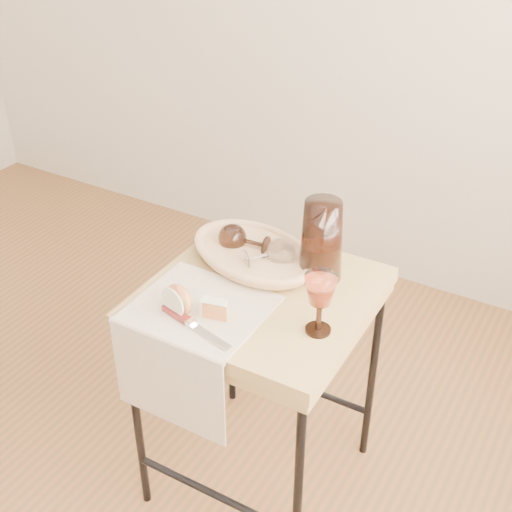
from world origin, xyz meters
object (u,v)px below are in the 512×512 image
Objects in this scene: tea_towel at (200,308)px; goblet_lying_b at (266,255)px; apple_half at (179,299)px; table_knife at (193,324)px; wine_goblet at (320,304)px; side_table at (259,391)px; pitcher at (322,240)px; goblet_lying_a at (247,241)px; bread_basket at (253,256)px.

goblet_lying_b reaches higher than tea_towel.
table_knife is (0.07, -0.04, -0.03)m from apple_half.
table_knife is at bearing -150.96° from wine_goblet.
goblet_lying_b is 0.58× the size of table_knife.
side_table is at bearing 88.51° from table_knife.
pitcher is (0.14, 0.06, 0.06)m from goblet_lying_b.
wine_goblet is (0.30, 0.07, 0.08)m from tea_towel.
wine_goblet is at bearing 13.13° from tea_towel.
wine_goblet is (0.24, -0.16, 0.03)m from goblet_lying_b.
pitcher is (0.22, 0.02, 0.06)m from goblet_lying_a.
goblet_lying_a is at bearing 148.35° from wine_goblet.
wine_goblet is at bearing -42.87° from pitcher.
table_knife is (0.03, -0.08, 0.01)m from tea_towel.
pitcher reaches higher than goblet_lying_b.
goblet_lying_a reaches higher than table_knife.
goblet_lying_b reaches higher than bread_basket.
pitcher is at bearing 68.37° from apple_half.
wine_goblet is at bearing 42.21° from table_knife.
wine_goblet reaches higher than goblet_lying_a.
apple_half reaches higher than table_knife.
goblet_lying_a is 1.00× the size of goblet_lying_b.
wine_goblet is 1.91× the size of apple_half.
bread_basket reaches higher than tea_towel.
bread_basket is 0.05m from goblet_lying_a.
side_table is 0.51m from pitcher.
pitcher is 0.41m from table_knife.
tea_towel is 0.32m from wine_goblet.
wine_goblet reaches higher than table_knife.
pitcher is (0.19, 0.03, 0.09)m from bread_basket.
side_table is 0.45m from goblet_lying_a.
apple_half is (-0.01, -0.31, -0.01)m from goblet_lying_a.
bread_basket is 2.15× the size of wine_goblet.
goblet_lying_b is at bearing 84.48° from apple_half.
tea_towel is at bearing -121.69° from side_table.
tea_towel is at bearing -77.22° from bread_basket.
apple_half is at bearing -130.05° from tea_towel.
table_knife is at bearing -146.65° from goblet_lying_b.
pitcher is at bearing 115.10° from wine_goblet.
wine_goblet is at bearing -19.89° from side_table.
wine_goblet reaches higher than bread_basket.
wine_goblet is (0.21, -0.08, 0.45)m from side_table.
bread_basket is 0.21m from pitcher.
goblet_lying_a is at bearing 112.43° from table_knife.
side_table is 0.41m from tea_towel.
apple_half is at bearing -161.34° from wine_goblet.
table_knife is at bearing -71.11° from bread_basket.
wine_goblet is at bearing 143.01° from goblet_lying_a.
table_knife is (-0.27, -0.15, -0.07)m from wine_goblet.
bread_basket is 0.35m from wine_goblet.
bread_basket is 1.32× the size of pitcher.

